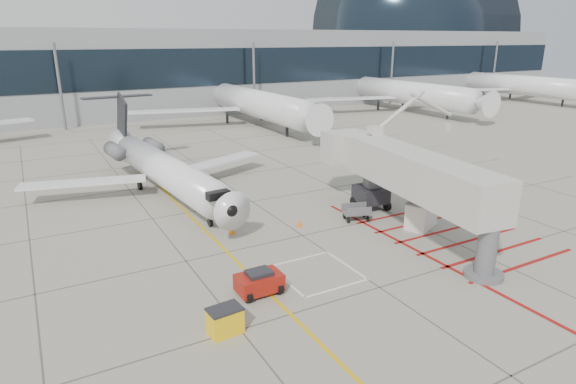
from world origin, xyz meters
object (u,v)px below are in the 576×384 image
spill_bin (225,320)px  regional_jet (172,158)px  pushback_tug (259,281)px  jet_bridge (419,183)px

spill_bin → regional_jet: bearing=75.5°
regional_jet → pushback_tug: (-0.42, -16.47, -2.97)m
pushback_tug → spill_bin: bearing=-139.8°
pushback_tug → jet_bridge: bearing=8.3°
pushback_tug → spill_bin: pushback_tug is taller
regional_jet → pushback_tug: 16.74m
regional_jet → jet_bridge: size_ratio=1.52×
regional_jet → spill_bin: regional_jet is taller
pushback_tug → spill_bin: size_ratio=1.59×
jet_bridge → pushback_tug: (-12.42, -1.85, -2.99)m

